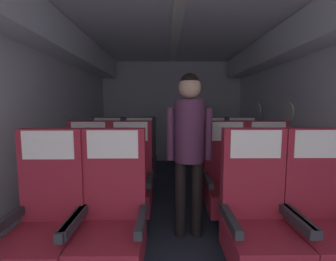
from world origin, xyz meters
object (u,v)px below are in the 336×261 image
at_px(seat_a_right_aisle, 323,222).
at_px(seat_b_left_window, 87,183).
at_px(seat_a_left_window, 45,225).
at_px(seat_b_right_aisle, 270,183).
at_px(seat_c_right_window, 212,163).
at_px(seat_c_left_aisle, 139,163).
at_px(flight_attendant, 189,138).
at_px(seat_a_right_window, 258,222).
at_px(seat_c_right_aisle, 243,163).
at_px(seat_b_left_aisle, 130,183).
at_px(seat_c_left_window, 107,164).
at_px(seat_a_left_aisle, 112,223).
at_px(seat_b_right_window, 227,183).

height_order(seat_a_right_aisle, seat_b_left_window, same).
bearing_deg(seat_b_left_window, seat_a_left_window, -89.70).
xyz_separation_m(seat_b_right_aisle, seat_c_right_window, (-0.44, 0.86, 0.00)).
distance_m(seat_c_left_aisle, flight_attendant, 1.29).
height_order(seat_a_right_window, seat_c_right_aisle, same).
bearing_deg(seat_b_left_aisle, seat_b_left_window, -179.80).
height_order(seat_b_left_window, seat_c_left_window, same).
xyz_separation_m(seat_a_right_window, seat_b_left_window, (-1.46, 0.83, 0.00)).
bearing_deg(seat_b_left_window, seat_a_right_aisle, -23.46).
relative_size(seat_c_left_aisle, flight_attendant, 0.71).
distance_m(seat_c_left_window, seat_c_right_window, 1.47).
distance_m(seat_a_left_aisle, seat_b_left_window, 0.95).
bearing_deg(seat_c_right_aisle, seat_a_right_window, -104.85).
xyz_separation_m(seat_a_right_window, seat_b_right_window, (-0.00, 0.82, 0.00)).
distance_m(seat_b_right_aisle, seat_c_left_aisle, 1.69).
bearing_deg(seat_c_right_window, seat_b_left_aisle, -140.47).
bearing_deg(seat_a_right_aisle, seat_c_right_aisle, 90.37).
relative_size(seat_a_right_window, seat_c_left_aisle, 1.00).
height_order(seat_a_left_aisle, seat_b_right_window, same).
distance_m(seat_a_right_aisle, seat_c_right_aisle, 1.68).
height_order(seat_a_left_aisle, seat_c_left_aisle, same).
xyz_separation_m(seat_b_left_window, seat_c_right_window, (1.47, 0.85, 0.00)).
distance_m(seat_a_right_aisle, seat_b_right_aisle, 0.82).
relative_size(seat_b_right_aisle, seat_c_right_window, 1.00).
height_order(seat_a_left_window, seat_a_right_window, same).
xyz_separation_m(seat_a_left_aisle, seat_b_right_window, (1.01, 0.82, 0.00)).
xyz_separation_m(seat_a_right_aisle, seat_c_right_window, (-0.44, 1.68, 0.00)).
bearing_deg(seat_c_right_window, flight_attendant, -112.56).
height_order(seat_c_left_aisle, seat_c_right_window, same).
height_order(seat_b_left_window, seat_c_left_aisle, same).
height_order(seat_a_right_window, seat_b_right_aisle, same).
height_order(seat_b_left_aisle, seat_b_right_window, same).
xyz_separation_m(seat_a_left_window, seat_b_right_window, (1.45, 0.84, 0.00)).
distance_m(seat_a_right_window, seat_b_left_window, 1.68).
bearing_deg(seat_a_left_aisle, seat_c_left_window, 105.17).
xyz_separation_m(seat_a_right_window, seat_c_right_aisle, (0.45, 1.68, 0.00)).
height_order(seat_a_left_aisle, seat_c_right_window, same).
height_order(seat_b_left_window, seat_b_left_aisle, same).
height_order(seat_a_right_window, seat_c_right_window, same).
bearing_deg(flight_attendant, seat_a_left_aisle, -130.84).
relative_size(seat_a_left_aisle, flight_attendant, 0.71).
distance_m(seat_b_left_aisle, seat_c_left_aisle, 0.84).
bearing_deg(seat_b_left_window, seat_a_right_window, -29.76).
relative_size(seat_b_right_window, seat_c_left_window, 1.00).
bearing_deg(seat_b_right_window, seat_a_left_window, -149.81).
bearing_deg(flight_attendant, seat_a_right_window, -55.41).
height_order(seat_c_right_aisle, flight_attendant, flight_attendant).
relative_size(seat_c_left_aisle, seat_c_right_window, 1.00).
height_order(seat_b_right_aisle, seat_c_right_aisle, same).
xyz_separation_m(seat_a_left_aisle, seat_b_left_aisle, (0.00, 0.83, 0.00)).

